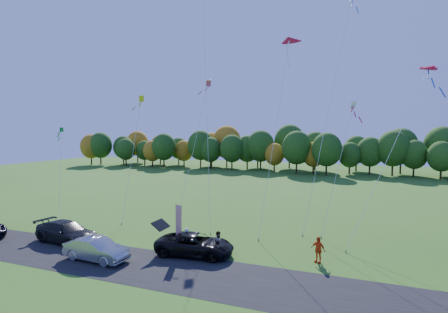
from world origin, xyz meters
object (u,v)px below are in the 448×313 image
(black_suv, at_px, (195,244))
(silver_sedan, at_px, (96,249))
(person_east, at_px, (318,250))
(feather_flag, at_px, (178,223))

(black_suv, distance_m, silver_sedan, 7.13)
(black_suv, bearing_deg, silver_sedan, 113.47)
(black_suv, distance_m, person_east, 9.03)
(person_east, bearing_deg, silver_sedan, -134.88)
(black_suv, xyz_separation_m, person_east, (8.84, 1.80, 0.12))
(person_east, relative_size, feather_flag, 0.49)
(black_suv, xyz_separation_m, silver_sedan, (-6.18, -3.55, -0.00))
(black_suv, height_order, feather_flag, feather_flag)
(person_east, bearing_deg, black_suv, -142.99)
(black_suv, relative_size, feather_flag, 1.56)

